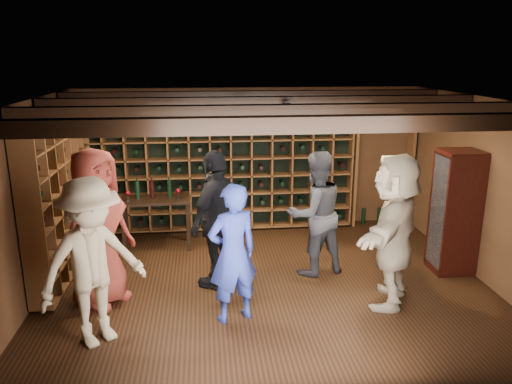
{
  "coord_description": "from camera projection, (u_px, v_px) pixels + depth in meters",
  "views": [
    {
      "loc": [
        -0.82,
        -6.2,
        3.06
      ],
      "look_at": [
        -0.13,
        0.2,
        1.27
      ],
      "focal_mm": 35.0,
      "sensor_mm": 36.0,
      "label": 1
    }
  ],
  "objects": [
    {
      "name": "ground",
      "position": [
        267.0,
        285.0,
        6.85
      ],
      "size": [
        6.0,
        6.0,
        0.0
      ],
      "primitive_type": "plane",
      "color": "black",
      "rests_on": "ground"
    },
    {
      "name": "room_shell",
      "position": [
        268.0,
        107.0,
        6.25
      ],
      "size": [
        6.0,
        6.0,
        6.0
      ],
      "color": "#4C2E1A",
      "rests_on": "ground"
    },
    {
      "name": "wine_rack_back",
      "position": [
        221.0,
        167.0,
        8.72
      ],
      "size": [
        4.65,
        0.3,
        2.2
      ],
      "color": "brown",
      "rests_on": "ground"
    },
    {
      "name": "wine_rack_left",
      "position": [
        61.0,
        194.0,
        7.04
      ],
      "size": [
        0.3,
        2.65,
        2.2
      ],
      "color": "brown",
      "rests_on": "ground"
    },
    {
      "name": "crate_shelf",
      "position": [
        385.0,
        140.0,
        8.9
      ],
      "size": [
        1.2,
        0.32,
        2.07
      ],
      "color": "brown",
      "rests_on": "ground"
    },
    {
      "name": "display_cabinet",
      "position": [
        455.0,
        214.0,
        7.09
      ],
      "size": [
        0.55,
        0.5,
        1.75
      ],
      "color": "black",
      "rests_on": "ground"
    },
    {
      "name": "man_blue_shirt",
      "position": [
        233.0,
        253.0,
        5.75
      ],
      "size": [
        0.71,
        0.6,
        1.67
      ],
      "primitive_type": "imported",
      "rotation": [
        0.0,
        0.0,
        3.52
      ],
      "color": "navy",
      "rests_on": "ground"
    },
    {
      "name": "man_grey_suit",
      "position": [
        315.0,
        214.0,
        7.01
      ],
      "size": [
        1.02,
        0.89,
        1.78
      ],
      "primitive_type": "imported",
      "rotation": [
        0.0,
        0.0,
        3.43
      ],
      "color": "black",
      "rests_on": "ground"
    },
    {
      "name": "guest_red_floral",
      "position": [
        98.0,
        228.0,
        6.12
      ],
      "size": [
        1.07,
        1.16,
        1.99
      ],
      "primitive_type": "imported",
      "rotation": [
        0.0,
        0.0,
        0.99
      ],
      "color": "maroon",
      "rests_on": "ground"
    },
    {
      "name": "guest_woman_black",
      "position": [
        217.0,
        219.0,
        6.63
      ],
      "size": [
        1.0,
        1.16,
        1.87
      ],
      "primitive_type": "imported",
      "rotation": [
        0.0,
        0.0,
        4.1
      ],
      "color": "black",
      "rests_on": "ground"
    },
    {
      "name": "guest_khaki",
      "position": [
        92.0,
        263.0,
        5.27
      ],
      "size": [
        1.37,
        1.29,
        1.86
      ],
      "primitive_type": "imported",
      "rotation": [
        0.0,
        0.0,
        0.67
      ],
      "color": "gray",
      "rests_on": "ground"
    },
    {
      "name": "guest_beige",
      "position": [
        394.0,
        230.0,
        6.14
      ],
      "size": [
        1.39,
        1.84,
        1.93
      ],
      "primitive_type": "imported",
      "rotation": [
        0.0,
        0.0,
        4.19
      ],
      "color": "gray",
      "rests_on": "ground"
    },
    {
      "name": "tasting_table",
      "position": [
        155.0,
        204.0,
        7.99
      ],
      "size": [
        1.12,
        0.6,
        1.11
      ],
      "rotation": [
        0.0,
        0.0,
        0.05
      ],
      "color": "black",
      "rests_on": "ground"
    }
  ]
}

